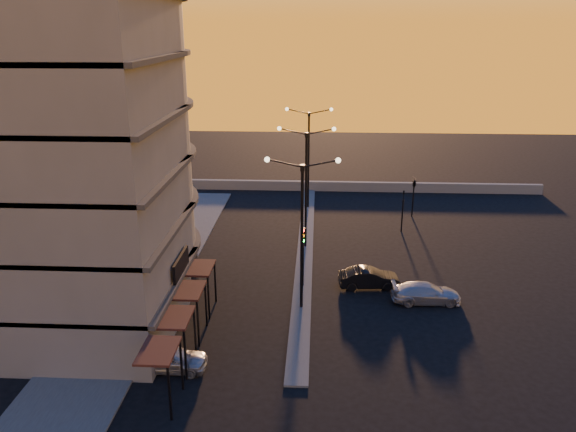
{
  "coord_description": "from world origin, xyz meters",
  "views": [
    {
      "loc": [
        0.85,
        -30.84,
        16.56
      ],
      "look_at": [
        -1.09,
        5.07,
        4.27
      ],
      "focal_mm": 35.0,
      "sensor_mm": 36.0,
      "label": 1
    }
  ],
  "objects_px": {
    "car_sedan": "(369,278)",
    "car_wagon": "(426,293)",
    "traffic_light_main": "(303,247)",
    "car_hatchback": "(168,358)",
    "streetlamp_mid": "(306,178)"
  },
  "relations": [
    {
      "from": "streetlamp_mid",
      "to": "traffic_light_main",
      "type": "relative_size",
      "value": 2.24
    },
    {
      "from": "car_sedan",
      "to": "car_wagon",
      "type": "distance_m",
      "value": 3.92
    },
    {
      "from": "car_hatchback",
      "to": "car_sedan",
      "type": "height_order",
      "value": "car_hatchback"
    },
    {
      "from": "streetlamp_mid",
      "to": "car_hatchback",
      "type": "bearing_deg",
      "value": -111.12
    },
    {
      "from": "streetlamp_mid",
      "to": "car_sedan",
      "type": "distance_m",
      "value": 9.48
    },
    {
      "from": "car_hatchback",
      "to": "car_wagon",
      "type": "distance_m",
      "value": 16.44
    },
    {
      "from": "streetlamp_mid",
      "to": "traffic_light_main",
      "type": "distance_m",
      "value": 7.62
    },
    {
      "from": "streetlamp_mid",
      "to": "traffic_light_main",
      "type": "bearing_deg",
      "value": -90.0
    },
    {
      "from": "streetlamp_mid",
      "to": "car_sedan",
      "type": "height_order",
      "value": "streetlamp_mid"
    },
    {
      "from": "car_hatchback",
      "to": "car_wagon",
      "type": "relative_size",
      "value": 0.92
    },
    {
      "from": "car_hatchback",
      "to": "car_wagon",
      "type": "bearing_deg",
      "value": -59.98
    },
    {
      "from": "traffic_light_main",
      "to": "car_hatchback",
      "type": "xyz_separation_m",
      "value": [
        -6.5,
        -9.7,
        -2.21
      ]
    },
    {
      "from": "traffic_light_main",
      "to": "car_hatchback",
      "type": "distance_m",
      "value": 11.89
    },
    {
      "from": "streetlamp_mid",
      "to": "car_wagon",
      "type": "bearing_deg",
      "value": -48.19
    },
    {
      "from": "car_hatchback",
      "to": "car_wagon",
      "type": "height_order",
      "value": "car_hatchback"
    }
  ]
}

